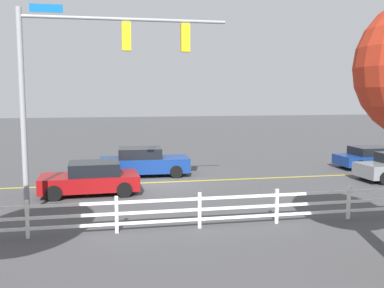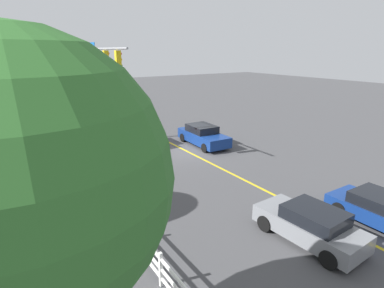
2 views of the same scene
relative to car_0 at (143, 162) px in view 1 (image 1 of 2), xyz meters
name	(u,v)px [view 1 (image 1 of 2)]	position (x,y,z in m)	size (l,w,h in m)	color
ground_plane	(159,182)	(-0.57, 1.86, -0.72)	(120.00, 120.00, 0.00)	#444447
lane_center_stripe	(238,179)	(-4.57, 1.86, -0.71)	(28.00, 0.16, 0.01)	gold
signal_assembly	(88,69)	(2.47, 6.51, 4.41)	(7.32, 0.38, 7.30)	gray
car_0	(143,162)	(0.00, 0.00, 0.00)	(4.62, 2.08, 1.48)	navy
car_1	(91,178)	(2.56, 3.78, -0.04)	(4.15, 2.16, 1.37)	maroon
car_2	(375,157)	(-13.23, 0.20, -0.10)	(4.48, 1.95, 1.24)	navy
white_rail_fence	(277,205)	(-3.57, 9.31, -0.11)	(26.10, 0.10, 1.15)	white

